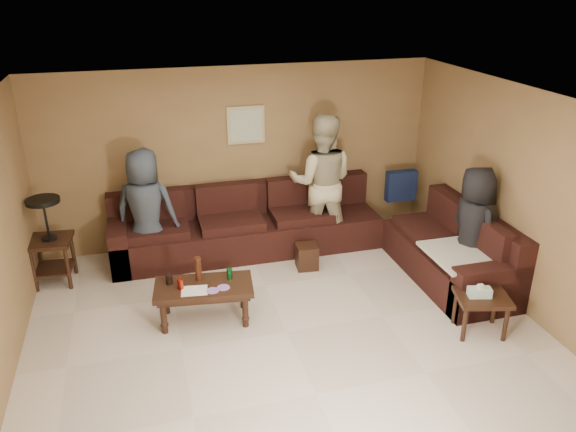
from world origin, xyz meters
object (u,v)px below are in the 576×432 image
object	(u,v)px
end_table_left	(50,240)
waste_bin	(307,256)
sectional_sofa	(315,239)
person_right	(473,229)
side_table_right	(482,301)
coffee_table	(203,290)
person_left	(146,211)
person_middle	(321,182)

from	to	relation	value
end_table_left	waste_bin	distance (m)	3.24
sectional_sofa	waste_bin	world-z (taller)	sectional_sofa
end_table_left	person_right	bearing A→B (deg)	-16.24
waste_bin	person_right	xyz separation A→B (m)	(1.79, -0.97, 0.61)
waste_bin	sectional_sofa	bearing A→B (deg)	45.21
side_table_right	waste_bin	world-z (taller)	side_table_right
coffee_table	side_table_right	distance (m)	3.02
waste_bin	person_right	bearing A→B (deg)	-28.40
sectional_sofa	person_right	bearing A→B (deg)	-35.02
coffee_table	side_table_right	size ratio (longest dim) A/B	1.77
person_left	person_middle	bearing A→B (deg)	-159.83
end_table_left	waste_bin	xyz separation A→B (m)	(3.17, -0.48, -0.43)
sectional_sofa	end_table_left	xyz separation A→B (m)	(-3.34, 0.31, 0.27)
person_left	person_middle	size ratio (longest dim) A/B	0.86
side_table_right	person_right	size ratio (longest dim) A/B	0.41
side_table_right	waste_bin	bearing A→B (deg)	125.82
sectional_sofa	waste_bin	distance (m)	0.29
side_table_right	coffee_table	bearing A→B (deg)	160.06
coffee_table	person_right	distance (m)	3.28
coffee_table	person_left	distance (m)	1.58
end_table_left	person_right	world-z (taller)	person_right
person_right	sectional_sofa	bearing A→B (deg)	51.65
person_left	end_table_left	bearing A→B (deg)	22.66
side_table_right	waste_bin	size ratio (longest dim) A/B	1.96
sectional_sofa	side_table_right	world-z (taller)	sectional_sofa
coffee_table	end_table_left	size ratio (longest dim) A/B	1.00
person_left	person_middle	distance (m)	2.39
person_left	waste_bin	bearing A→B (deg)	-177.09
coffee_table	person_right	world-z (taller)	person_right
side_table_right	end_table_left	bearing A→B (deg)	152.41
sectional_sofa	person_middle	world-z (taller)	person_middle
waste_bin	person_middle	world-z (taller)	person_middle
sectional_sofa	person_right	world-z (taller)	person_right
person_middle	coffee_table	bearing A→B (deg)	58.29
person_right	side_table_right	bearing A→B (deg)	152.28
side_table_right	person_right	world-z (taller)	person_right
coffee_table	person_middle	xyz separation A→B (m)	(1.86, 1.49, 0.57)
sectional_sofa	person_middle	distance (m)	0.81
sectional_sofa	person_left	distance (m)	2.24
side_table_right	person_middle	world-z (taller)	person_middle
waste_bin	person_middle	size ratio (longest dim) A/B	0.17
coffee_table	person_left	size ratio (longest dim) A/B	0.70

